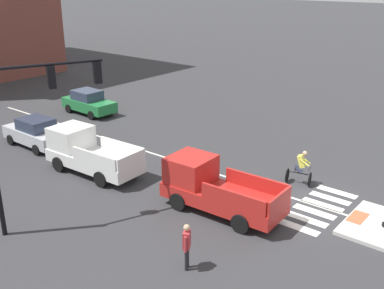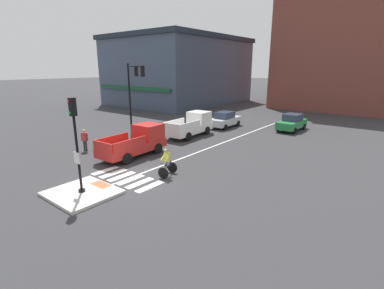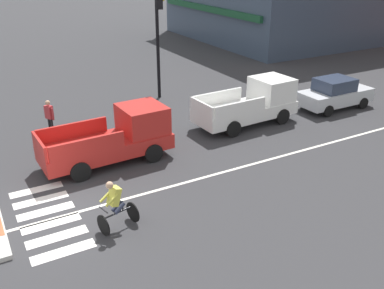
{
  "view_description": "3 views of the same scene",
  "coord_description": "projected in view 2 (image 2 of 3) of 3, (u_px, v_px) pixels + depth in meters",
  "views": [
    {
      "loc": [
        -16.54,
        -6.95,
        9.18
      ],
      "look_at": [
        -1.44,
        5.28,
        1.94
      ],
      "focal_mm": 42.84,
      "sensor_mm": 36.0,
      "label": 1
    },
    {
      "loc": [
        12.3,
        -9.83,
        6.1
      ],
      "look_at": [
        1.17,
        4.25,
        1.19
      ],
      "focal_mm": 26.43,
      "sensor_mm": 36.0,
      "label": 2
    },
    {
      "loc": [
        12.15,
        -1.92,
        7.71
      ],
      "look_at": [
        -0.86,
        5.33,
        0.94
      ],
      "focal_mm": 39.94,
      "sensor_mm": 36.0,
      "label": 3
    }
  ],
  "objects": [
    {
      "name": "building_corner_left",
      "position": [
        351.0,
        32.0,
        43.87
      ],
      "size": [
        17.69,
        21.66,
        22.65
      ],
      "color": "brown",
      "rests_on": "ground"
    },
    {
      "name": "traffic_light_mast",
      "position": [
        133.0,
        86.0,
        25.71
      ],
      "size": [
        3.99,
        1.82,
        6.46
      ],
      "color": "black",
      "rests_on": "ground"
    },
    {
      "name": "pickup_truck_red_westbound_near",
      "position": [
        138.0,
        142.0,
        20.15
      ],
      "size": [
        2.23,
        5.18,
        2.08
      ],
      "color": "red",
      "rests_on": "ground"
    },
    {
      "name": "cyclist",
      "position": [
        167.0,
        162.0,
        16.21
      ],
      "size": [
        0.89,
        1.21,
        1.68
      ],
      "color": "black",
      "rests_on": "ground"
    },
    {
      "name": "ground_plane",
      "position": [
        131.0,
        176.0,
        16.4
      ],
      "size": [
        300.0,
        300.0,
        0.0
      ],
      "primitive_type": "plane",
      "color": "#333335"
    },
    {
      "name": "tactile_pad_front",
      "position": [
        101.0,
        184.0,
        14.85
      ],
      "size": [
        1.1,
        0.6,
        0.01
      ],
      "primitive_type": "cube",
      "color": "#DB5B38",
      "rests_on": "traffic_island"
    },
    {
      "name": "crosswalk_stripe_e",
      "position": [
        140.0,
        183.0,
        15.42
      ],
      "size": [
        0.44,
        1.8,
        0.01
      ],
      "primitive_type": "cube",
      "color": "silver",
      "rests_on": "ground"
    },
    {
      "name": "car_silver_westbound_distant",
      "position": [
        225.0,
        120.0,
        29.62
      ],
      "size": [
        1.85,
        4.1,
        1.64
      ],
      "color": "silver",
      "rests_on": "ground"
    },
    {
      "name": "crosswalk_stripe_b",
      "position": [
        113.0,
        173.0,
        16.83
      ],
      "size": [
        0.44,
        1.8,
        0.01
      ],
      "primitive_type": "cube",
      "color": "silver",
      "rests_on": "ground"
    },
    {
      "name": "crosswalk_stripe_d",
      "position": [
        130.0,
        180.0,
        15.89
      ],
      "size": [
        0.44,
        1.8,
        0.01
      ],
      "primitive_type": "cube",
      "color": "silver",
      "rests_on": "ground"
    },
    {
      "name": "crosswalk_stripe_a",
      "position": [
        105.0,
        170.0,
        17.29
      ],
      "size": [
        0.44,
        1.8,
        0.01
      ],
      "primitive_type": "cube",
      "color": "silver",
      "rests_on": "ground"
    },
    {
      "name": "pickup_truck_white_westbound_far",
      "position": [
        192.0,
        125.0,
        25.99
      ],
      "size": [
        2.24,
        5.19,
        2.08
      ],
      "color": "white",
      "rests_on": "ground"
    },
    {
      "name": "signal_pole",
      "position": [
        76.0,
        137.0,
        13.28
      ],
      "size": [
        0.44,
        0.38,
        4.63
      ],
      "color": "black",
      "rests_on": "traffic_island"
    },
    {
      "name": "building_corner_right",
      "position": [
        180.0,
        71.0,
        49.47
      ],
      "size": [
        17.49,
        21.88,
        11.07
      ],
      "color": "#3D4C60",
      "rests_on": "ground"
    },
    {
      "name": "pedestrian_at_curb_left",
      "position": [
        85.0,
        138.0,
        21.09
      ],
      "size": [
        0.49,
        0.37,
        1.67
      ],
      "color": "black",
      "rests_on": "ground"
    },
    {
      "name": "traffic_island",
      "position": [
        82.0,
        193.0,
        14.04
      ],
      "size": [
        3.21,
        2.89,
        0.15
      ],
      "primitive_type": "cube",
      "color": "beige",
      "rests_on": "ground"
    },
    {
      "name": "crosswalk_stripe_f",
      "position": [
        150.0,
        187.0,
        14.96
      ],
      "size": [
        0.44,
        1.8,
        0.01
      ],
      "primitive_type": "cube",
      "color": "silver",
      "rests_on": "ground"
    },
    {
      "name": "car_green_eastbound_distant",
      "position": [
        292.0,
        122.0,
        28.15
      ],
      "size": [
        1.93,
        4.14,
        1.64
      ],
      "color": "#237A3D",
      "rests_on": "ground"
    },
    {
      "name": "lane_centre_line",
      "position": [
        225.0,
        142.0,
        23.88
      ],
      "size": [
        0.14,
        28.0,
        0.01
      ],
      "primitive_type": "cube",
      "color": "silver",
      "rests_on": "ground"
    },
    {
      "name": "crosswalk_stripe_c",
      "position": [
        122.0,
        176.0,
        16.36
      ],
      "size": [
        0.44,
        1.8,
        0.01
      ],
      "primitive_type": "cube",
      "color": "silver",
      "rests_on": "ground"
    }
  ]
}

